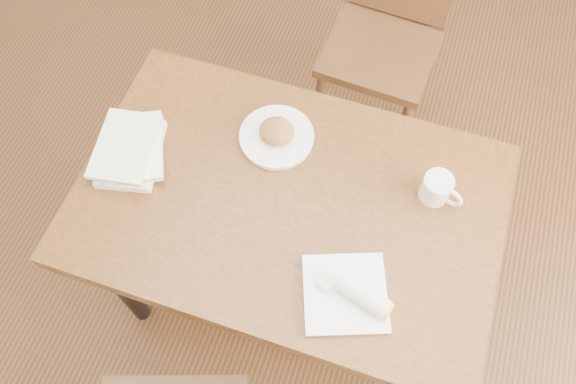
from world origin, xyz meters
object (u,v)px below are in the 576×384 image
(chair_far, at_px, (390,22))
(coffee_mug, at_px, (438,188))
(book_stack, at_px, (131,150))
(table, at_px, (288,213))
(plate_scone, at_px, (277,135))
(plate_burrito, at_px, (351,294))

(chair_far, distance_m, coffee_mug, 0.90)
(book_stack, bearing_deg, table, 0.55)
(plate_scone, distance_m, book_stack, 0.43)
(table, xyz_separation_m, book_stack, (-0.48, -0.00, 0.12))
(coffee_mug, xyz_separation_m, book_stack, (-0.87, -0.15, -0.01))
(chair_far, relative_size, coffee_mug, 7.78)
(table, relative_size, plate_burrito, 4.35)
(coffee_mug, height_order, book_stack, coffee_mug)
(plate_burrito, bearing_deg, table, 138.49)
(coffee_mug, distance_m, plate_burrito, 0.39)
(plate_scone, height_order, book_stack, plate_scone)
(plate_scone, height_order, plate_burrito, same)
(plate_burrito, height_order, book_stack, plate_burrito)
(plate_scone, bearing_deg, plate_burrito, -49.56)
(chair_far, xyz_separation_m, plate_scone, (-0.20, -0.77, 0.22))
(coffee_mug, bearing_deg, book_stack, -170.22)
(plate_scone, xyz_separation_m, plate_burrito, (0.34, -0.40, -0.00))
(table, height_order, book_stack, book_stack)
(table, height_order, chair_far, chair_far)
(chair_far, xyz_separation_m, book_stack, (-0.58, -0.96, 0.23))
(table, relative_size, coffee_mug, 9.82)
(table, distance_m, coffee_mug, 0.44)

